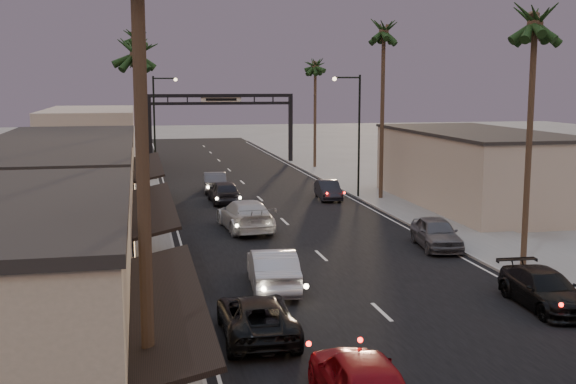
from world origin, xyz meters
name	(u,v)px	position (x,y,z in m)	size (l,w,h in m)	color
ground	(275,213)	(0.00, 40.00, 0.00)	(200.00, 200.00, 0.00)	slate
road	(262,201)	(0.00, 45.00, 0.00)	(14.00, 120.00, 0.02)	black
sidewalk_left	(128,190)	(-9.50, 52.00, 0.06)	(5.00, 92.00, 0.12)	slate
sidewalk_right	(359,183)	(9.50, 52.00, 0.06)	(5.00, 92.00, 0.12)	slate
storefront_mid	(36,218)	(-13.00, 26.00, 2.75)	(8.00, 14.00, 5.50)	#A59884
storefront_far	(69,177)	(-13.00, 42.00, 2.50)	(8.00, 16.00, 5.00)	tan
storefront_dist	(91,141)	(-13.00, 65.00, 3.00)	(8.00, 20.00, 6.00)	#A59884
building_right	(475,170)	(14.00, 40.00, 2.50)	(8.00, 18.00, 5.00)	#A59884
arch	(221,111)	(0.00, 70.00, 5.53)	(15.20, 0.40, 7.27)	black
streetlight_right	(356,126)	(6.92, 45.00, 5.33)	(2.13, 0.30, 9.00)	black
streetlight_left	(158,119)	(-6.92, 58.00, 5.33)	(2.13, 0.30, 9.00)	black
palm_lc	(136,45)	(-8.60, 36.00, 10.47)	(3.20, 3.20, 12.20)	#38281C
palm_ld	(135,33)	(-8.60, 55.00, 12.42)	(3.20, 3.20, 14.20)	#38281C
palm_ra	(536,13)	(8.60, 24.00, 11.44)	(3.20, 3.20, 13.20)	#38281C
palm_rb	(384,26)	(8.60, 44.00, 12.42)	(3.20, 3.20, 14.20)	#38281C
palm_rc	(315,62)	(8.60, 64.00, 10.47)	(3.20, 3.20, 12.20)	#38281C
palm_far	(138,55)	(-8.30, 78.00, 11.44)	(3.20, 3.20, 13.20)	#38281C
oncoming_red	(361,381)	(-3.24, 11.33, 0.85)	(2.00, 4.98, 1.70)	maroon
oncoming_pickup	(257,317)	(-4.97, 17.35, 0.71)	(2.36, 5.12, 1.42)	black
oncoming_silver	(273,269)	(-3.40, 22.85, 0.85)	(1.80, 5.16, 1.70)	#ACACB1
oncoming_white	(245,215)	(-2.72, 34.98, 0.89)	(2.49, 6.11, 1.77)	#B0B0B0
oncoming_dgrey	(224,192)	(-2.80, 44.59, 0.82)	(1.93, 4.79, 1.63)	black
oncoming_grey_far	(215,182)	(-2.88, 50.09, 0.79)	(1.67, 4.78, 1.58)	#424246
curbside_black	(544,289)	(6.20, 18.30, 0.71)	(1.99, 4.89, 1.42)	black
curbside_grey	(436,233)	(6.20, 28.42, 0.80)	(1.88, 4.67, 1.59)	#49494E
curbside_far	(328,190)	(4.82, 44.72, 0.69)	(1.46, 4.19, 1.38)	black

